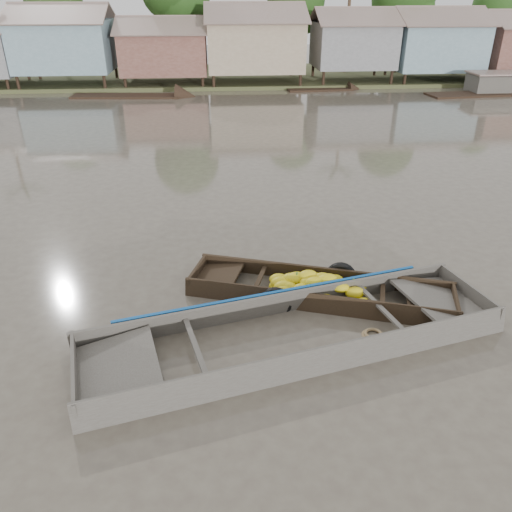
{
  "coord_description": "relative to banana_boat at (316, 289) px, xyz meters",
  "views": [
    {
      "loc": [
        -0.29,
        -8.18,
        5.97
      ],
      "look_at": [
        0.45,
        1.53,
        0.8
      ],
      "focal_mm": 35.0,
      "sensor_mm": 36.0,
      "label": 1
    }
  ],
  "objects": [
    {
      "name": "ground",
      "position": [
        -1.73,
        -1.05,
        -0.17
      ],
      "size": [
        120.0,
        120.0,
        0.0
      ],
      "primitive_type": "plane",
      "color": "#4E453B",
      "rests_on": "ground"
    },
    {
      "name": "viewer_boat",
      "position": [
        -0.7,
        -1.57,
        -0.09
      ],
      "size": [
        8.41,
        4.08,
        0.66
      ],
      "rotation": [
        0.0,
        0.0,
        0.25
      ],
      "color": "#433E39",
      "rests_on": "ground"
    },
    {
      "name": "distant_boats",
      "position": [
        10.54,
        23.01,
        0.05
      ],
      "size": [
        48.27,
        16.07,
        1.38
      ],
      "color": "black",
      "rests_on": "ground"
    },
    {
      "name": "riverbank",
      "position": [
        1.29,
        30.81,
        2.9
      ],
      "size": [
        120.0,
        12.47,
        10.22
      ],
      "color": "#384723",
      "rests_on": "ground"
    },
    {
      "name": "banana_boat",
      "position": [
        0.0,
        0.0,
        0.0
      ],
      "size": [
        5.93,
        3.08,
        0.79
      ],
      "rotation": [
        0.0,
        0.0,
        -0.31
      ],
      "color": "black",
      "rests_on": "ground"
    }
  ]
}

